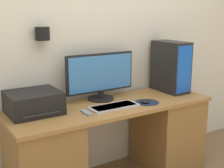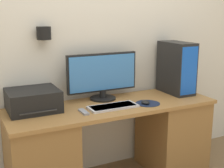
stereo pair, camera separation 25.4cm
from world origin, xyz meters
name	(u,v)px [view 1 (the left image)]	position (x,y,z in m)	size (l,w,h in m)	color
wall_back	(92,24)	(0.00, 0.63, 1.35)	(6.40, 0.16, 2.70)	silver
desk	(113,142)	(0.00, 0.29, 0.37)	(1.75, 0.58, 0.71)	olive
monitor	(101,75)	(-0.01, 0.47, 0.92)	(0.64, 0.23, 0.40)	black
keyboard	(114,106)	(-0.04, 0.21, 0.72)	(0.40, 0.16, 0.02)	silver
mousepad	(147,102)	(0.27, 0.18, 0.71)	(0.20, 0.20, 0.00)	#19233D
mouse	(145,101)	(0.24, 0.17, 0.72)	(0.07, 0.08, 0.03)	black
computer_tower	(171,67)	(0.70, 0.37, 0.94)	(0.19, 0.37, 0.48)	black
printer	(34,103)	(-0.62, 0.42, 0.79)	(0.39, 0.36, 0.17)	black
remote_control	(87,113)	(-0.30, 0.19, 0.71)	(0.04, 0.14, 0.02)	gray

